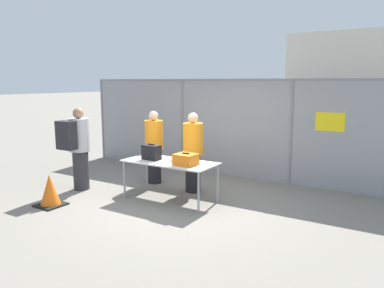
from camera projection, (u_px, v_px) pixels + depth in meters
The scene contains 11 objects.
ground_plane at pixel (175, 203), 7.21m from camera, with size 120.00×120.00×0.00m, color slate.
fence_section at pixel (233, 126), 9.10m from camera, with size 8.79×0.07×2.38m.
inspection_table at pixel (170, 164), 7.30m from camera, with size 1.85×0.85×0.78m.
suitcase_black at pixel (151, 152), 7.45m from camera, with size 0.37×0.24×0.32m.
suitcase_orange at pixel (186, 159), 6.97m from camera, with size 0.40×0.36×0.24m.
traveler_hooded at pixel (77, 145), 7.96m from camera, with size 0.44×0.68×1.77m.
security_worker_near at pixel (193, 151), 7.84m from camera, with size 0.42×0.42×1.68m.
security_worker_far at pixel (154, 146), 8.54m from camera, with size 0.41×0.41×1.66m.
utility_trailer at pixel (336, 157), 9.51m from camera, with size 3.47×2.04×0.69m.
distant_hangar at pixel (369, 71), 37.19m from camera, with size 12.93×12.80×6.71m.
traffic_cone at pixel (50, 191), 7.03m from camera, with size 0.48×0.48×0.60m.
Camera 1 is at (3.92, -5.72, 2.32)m, focal length 35.00 mm.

